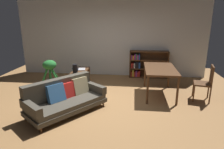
# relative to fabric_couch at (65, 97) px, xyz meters

# --- Properties ---
(ground_plane) EXTENTS (8.16, 8.16, 0.00)m
(ground_plane) POSITION_rel_fabric_couch_xyz_m (0.71, 0.46, -0.34)
(ground_plane) COLOR #9E7042
(back_wall_panel) EXTENTS (6.80, 0.10, 2.70)m
(back_wall_panel) POSITION_rel_fabric_couch_xyz_m (0.71, 3.16, 1.01)
(back_wall_panel) COLOR silver
(back_wall_panel) RESTS_ON ground_plane
(fabric_couch) EXTENTS (1.73, 1.90, 0.76)m
(fabric_couch) POSITION_rel_fabric_couch_xyz_m (0.00, 0.00, 0.00)
(fabric_couch) COLOR #56351E
(fabric_couch) RESTS_ON ground_plane
(media_console) EXTENTS (0.42, 1.21, 0.52)m
(media_console) POSITION_rel_fabric_couch_xyz_m (-0.10, 1.61, -0.09)
(media_console) COLOR #56351E
(media_console) RESTS_ON ground_plane
(open_laptop) EXTENTS (0.46, 0.37, 0.06)m
(open_laptop) POSITION_rel_fabric_couch_xyz_m (-0.15, 1.85, 0.19)
(open_laptop) COLOR silver
(open_laptop) RESTS_ON media_console
(desk_speaker) EXTENTS (0.14, 0.14, 0.28)m
(desk_speaker) POSITION_rel_fabric_couch_xyz_m (-0.15, 1.39, 0.31)
(desk_speaker) COLOR black
(desk_speaker) RESTS_ON media_console
(potted_floor_plant) EXTENTS (0.46, 0.49, 0.87)m
(potted_floor_plant) POSITION_rel_fabric_couch_xyz_m (-0.99, 1.53, 0.23)
(potted_floor_plant) COLOR #333338
(potted_floor_plant) RESTS_ON ground_plane
(dining_table) EXTENTS (0.83, 1.43, 0.78)m
(dining_table) POSITION_rel_fabric_couch_xyz_m (2.29, 1.28, 0.36)
(dining_table) COLOR #56351E
(dining_table) RESTS_ON ground_plane
(dining_chair_near) EXTENTS (0.51, 0.52, 0.95)m
(dining_chair_near) POSITION_rel_fabric_couch_xyz_m (3.43, 1.02, 0.18)
(dining_chair_near) COLOR #56351E
(dining_chair_near) RESTS_ON ground_plane
(bookshelf) EXTENTS (1.37, 0.30, 0.97)m
(bookshelf) POSITION_rel_fabric_couch_xyz_m (1.99, 2.98, 0.12)
(bookshelf) COLOR #56351E
(bookshelf) RESTS_ON ground_plane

